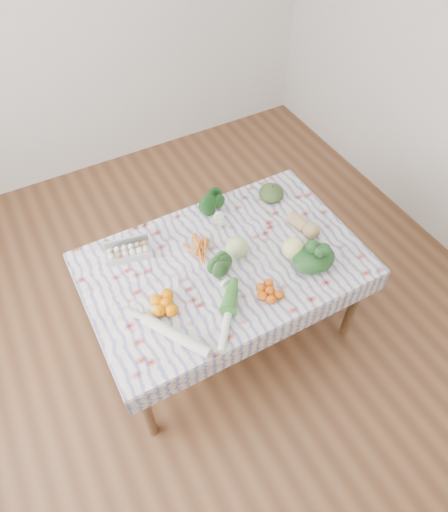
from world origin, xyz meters
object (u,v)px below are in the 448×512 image
(kabocha_squash, at_px, (271,193))
(butternut_squash, at_px, (304,224))
(dining_table, at_px, (224,271))
(egg_carton, at_px, (129,253))
(cabbage, at_px, (237,248))
(grapefruit, at_px, (293,248))

(kabocha_squash, relative_size, butternut_squash, 0.74)
(dining_table, relative_size, egg_carton, 5.94)
(cabbage, bearing_deg, egg_carton, 152.51)
(dining_table, relative_size, cabbage, 11.47)
(grapefruit, bearing_deg, butternut_squash, 37.78)
(dining_table, height_order, butternut_squash, butternut_squash)
(butternut_squash, bearing_deg, kabocha_squash, 82.06)
(cabbage, relative_size, grapefruit, 1.05)
(grapefruit, bearing_deg, dining_table, 158.52)
(cabbage, distance_m, grapefruit, 0.33)
(egg_carton, height_order, cabbage, cabbage)
(butternut_squash, bearing_deg, cabbage, 165.10)
(butternut_squash, bearing_deg, egg_carton, 150.73)
(kabocha_squash, distance_m, cabbage, 0.55)
(cabbage, bearing_deg, dining_table, -172.82)
(cabbage, xyz_separation_m, butternut_squash, (0.47, -0.02, -0.02))
(dining_table, distance_m, egg_carton, 0.58)
(egg_carton, bearing_deg, dining_table, -21.89)
(cabbage, distance_m, butternut_squash, 0.47)
(dining_table, bearing_deg, kabocha_squash, 31.62)
(butternut_squash, bearing_deg, grapefruit, -154.43)
(kabocha_squash, bearing_deg, butternut_squash, -85.72)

